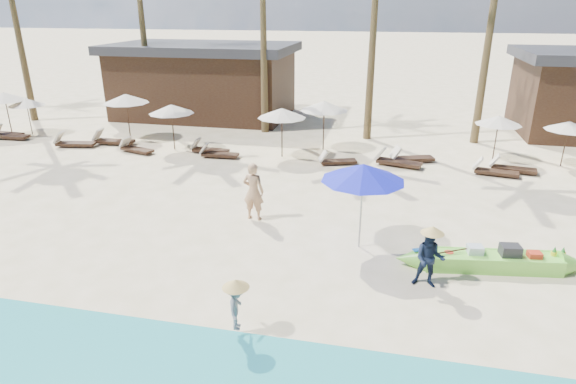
# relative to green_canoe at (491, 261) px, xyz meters

# --- Properties ---
(ground) EXTENTS (240.00, 240.00, 0.00)m
(ground) POSITION_rel_green_canoe_xyz_m (-6.15, -1.42, -0.24)
(ground) COLOR #FFE6BC
(ground) RESTS_ON ground
(green_canoe) EXTENTS (5.48, 1.19, 0.70)m
(green_canoe) POSITION_rel_green_canoe_xyz_m (0.00, 0.00, 0.00)
(green_canoe) COLOR #76D942
(green_canoe) RESTS_ON ground
(tourist) EXTENTS (0.72, 0.51, 1.89)m
(tourist) POSITION_rel_green_canoe_xyz_m (-6.91, 1.72, 0.71)
(tourist) COLOR tan
(tourist) RESTS_ON ground
(vendor_green) EXTENTS (0.77, 0.63, 1.50)m
(vendor_green) POSITION_rel_green_canoe_xyz_m (-1.67, -1.21, 0.51)
(vendor_green) COLOR #131D34
(vendor_green) RESTS_ON ground
(vendor_yellow) EXTENTS (0.50, 0.73, 1.04)m
(vendor_yellow) POSITION_rel_green_canoe_xyz_m (-5.62, -4.00, 0.46)
(vendor_yellow) COLOR gray
(vendor_yellow) RESTS_ON ground
(blue_umbrella) EXTENTS (2.30, 2.30, 2.48)m
(blue_umbrella) POSITION_rel_green_canoe_xyz_m (-3.46, 0.51, 2.00)
(blue_umbrella) COLOR #99999E
(blue_umbrella) RESTS_ON ground
(resort_parasol_1) EXTENTS (2.16, 2.16, 2.23)m
(resort_parasol_1) POSITION_rel_green_canoe_xyz_m (-22.55, 9.42, 1.77)
(resort_parasol_1) COLOR #322114
(resort_parasol_1) RESTS_ON ground
(lounger_1_right) EXTENTS (1.94, 0.65, 0.65)m
(lounger_1_right) POSITION_rel_green_canoe_xyz_m (-21.94, 8.50, -0.02)
(lounger_1_right) COLOR #322114
(lounger_1_right) RESTS_ON ground
(resort_parasol_2) EXTENTS (1.83, 1.83, 1.89)m
(resort_parasol_2) POSITION_rel_green_canoe_xyz_m (-21.53, 9.68, 1.47)
(resort_parasol_2) COLOR #322114
(resort_parasol_2) RESTS_ON ground
(lounger_2_left) EXTENTS (2.03, 0.73, 0.68)m
(lounger_2_left) POSITION_rel_green_canoe_xyz_m (-22.58, 8.83, -0.01)
(lounger_2_left) COLOR #322114
(lounger_2_left) RESTS_ON ground
(resort_parasol_3) EXTENTS (2.25, 2.25, 2.32)m
(resort_parasol_3) POSITION_rel_green_canoe_xyz_m (-15.84, 9.82, 1.85)
(resort_parasol_3) COLOR #322114
(resort_parasol_3) RESTS_ON ground
(lounger_3_left) EXTENTS (2.01, 0.90, 0.66)m
(lounger_3_left) POSITION_rel_green_canoe_xyz_m (-17.82, 7.94, -0.02)
(lounger_3_left) COLOR #322114
(lounger_3_left) RESTS_ON ground
(lounger_3_right) EXTENTS (2.03, 0.71, 0.68)m
(lounger_3_right) POSITION_rel_green_canoe_xyz_m (-16.22, 8.72, -0.01)
(lounger_3_right) COLOR #322114
(lounger_3_right) RESTS_ON ground
(resort_parasol_4) EXTENTS (2.09, 2.09, 2.15)m
(resort_parasol_4) POSITION_rel_green_canoe_xyz_m (-12.84, 8.59, 1.70)
(resort_parasol_4) COLOR #322114
(resort_parasol_4) RESTS_ON ground
(lounger_4_left) EXTENTS (1.80, 1.00, 0.59)m
(lounger_4_left) POSITION_rel_green_canoe_xyz_m (-14.42, 7.74, -0.04)
(lounger_4_left) COLOR #322114
(lounger_4_left) RESTS_ON ground
(lounger_4_right) EXTENTS (1.79, 0.64, 0.60)m
(lounger_4_right) POSITION_rel_green_canoe_xyz_m (-11.03, 8.34, -0.04)
(lounger_4_right) COLOR #322114
(lounger_4_right) RESTS_ON ground
(resort_parasol_5) EXTENTS (2.15, 2.15, 2.22)m
(resort_parasol_5) POSITION_rel_green_canoe_xyz_m (-7.56, 8.54, 1.77)
(resort_parasol_5) COLOR #322114
(resort_parasol_5) RESTS_ON ground
(lounger_5_left) EXTENTS (1.75, 0.60, 0.59)m
(lounger_5_left) POSITION_rel_green_canoe_xyz_m (-10.38, 7.77, -0.04)
(lounger_5_left) COLOR #322114
(lounger_5_left) RESTS_ON ground
(resort_parasol_6) EXTENTS (2.25, 2.25, 2.31)m
(resort_parasol_6) POSITION_rel_green_canoe_xyz_m (-5.91, 10.13, 1.85)
(resort_parasol_6) COLOR #322114
(resort_parasol_6) RESTS_ON ground
(lounger_6_left) EXTENTS (1.70, 0.99, 0.55)m
(lounger_6_left) POSITION_rel_green_canoe_xyz_m (-5.04, 7.91, -0.05)
(lounger_6_left) COLOR #322114
(lounger_6_left) RESTS_ON ground
(lounger_6_right) EXTENTS (2.00, 1.17, 0.65)m
(lounger_6_right) POSITION_rel_green_canoe_xyz_m (-1.92, 8.91, -0.02)
(lounger_6_right) COLOR #322114
(lounger_6_right) RESTS_ON ground
(resort_parasol_7) EXTENTS (1.95, 1.95, 2.00)m
(resort_parasol_7) POSITION_rel_green_canoe_xyz_m (1.70, 10.00, 1.57)
(resort_parasol_7) COLOR #322114
(resort_parasol_7) RESTS_ON ground
(lounger_7_left) EXTENTS (2.06, 1.10, 0.67)m
(lounger_7_left) POSITION_rel_green_canoe_xyz_m (-2.50, 8.27, -0.01)
(lounger_7_left) COLOR #322114
(lounger_7_left) RESTS_ON ground
(lounger_7_right) EXTENTS (1.83, 0.83, 0.60)m
(lounger_7_right) POSITION_rel_green_canoe_xyz_m (1.35, 7.87, -0.03)
(lounger_7_right) COLOR #322114
(lounger_7_right) RESTS_ON ground
(resort_parasol_8) EXTENTS (1.89, 1.89, 1.95)m
(resort_parasol_8) POSITION_rel_green_canoe_xyz_m (4.41, 9.74, 1.52)
(resort_parasol_8) COLOR #322114
(resort_parasol_8) RESTS_ON ground
(lounger_8_left) EXTENTS (1.89, 0.86, 0.62)m
(lounger_8_left) POSITION_rel_green_canoe_xyz_m (2.11, 8.42, -0.03)
(lounger_8_left) COLOR #322114
(lounger_8_left) RESTS_ON ground
(pavilion_west) EXTENTS (10.80, 6.60, 4.30)m
(pavilion_west) POSITION_rel_green_canoe_xyz_m (-14.15, 16.08, 1.96)
(pavilion_west) COLOR #322114
(pavilion_west) RESTS_ON ground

